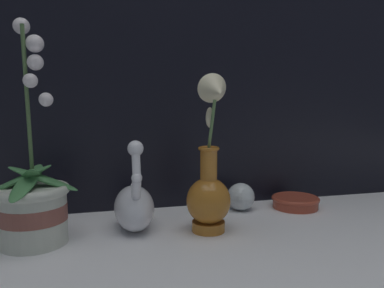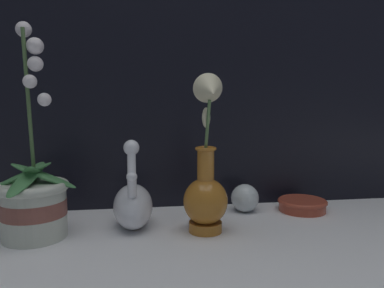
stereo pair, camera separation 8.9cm
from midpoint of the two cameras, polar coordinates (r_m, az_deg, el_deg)
ground_plane at (r=0.80m, az=3.30°, el=-14.88°), size 2.80×2.80×0.00m
orchid_potted_plant at (r=0.86m, az=-20.28°, el=-7.79°), size 0.18×0.21×0.46m
swan_figurine at (r=0.88m, az=-6.12°, el=-8.96°), size 0.09×0.18×0.21m
blue_vase at (r=0.83m, az=5.28°, el=-5.96°), size 0.10×0.14×0.35m
glass_sphere at (r=1.02m, az=10.59°, el=-8.12°), size 0.07×0.07×0.07m
amber_dish at (r=1.07m, az=18.81°, el=-8.70°), size 0.13×0.13×0.03m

